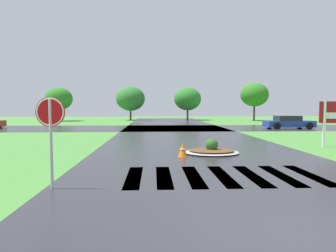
% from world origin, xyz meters
% --- Properties ---
extents(ground_plane, '(120.00, 120.00, 0.10)m').
position_xyz_m(ground_plane, '(0.00, 0.00, -0.05)').
color(ground_plane, '#478438').
extents(asphalt_roadway, '(9.86, 80.00, 0.01)m').
position_xyz_m(asphalt_roadway, '(0.00, 10.00, 0.00)').
color(asphalt_roadway, '#2B2B30').
rests_on(asphalt_roadway, ground).
extents(asphalt_cross_road, '(90.00, 8.87, 0.01)m').
position_xyz_m(asphalt_cross_road, '(0.00, 25.17, 0.00)').
color(asphalt_cross_road, '#2B2B30').
rests_on(asphalt_cross_road, ground).
extents(crosswalk_stripes, '(5.85, 2.94, 0.01)m').
position_xyz_m(crosswalk_stripes, '(0.00, 4.58, 0.00)').
color(crosswalk_stripes, white).
rests_on(crosswalk_stripes, ground).
extents(stop_sign, '(0.76, 0.11, 2.36)m').
position_xyz_m(stop_sign, '(-4.72, 3.37, 1.75)').
color(stop_sign, '#B2B5BA').
rests_on(stop_sign, ground).
extents(median_island, '(2.48, 2.11, 0.68)m').
position_xyz_m(median_island, '(0.52, 8.98, 0.14)').
color(median_island, '#9E9B93').
rests_on(median_island, ground).
extents(car_dark_suv, '(4.58, 2.12, 1.25)m').
position_xyz_m(car_dark_suv, '(10.83, 23.79, 0.59)').
color(car_dark_suv, navy).
rests_on(car_dark_suv, ground).
extents(traffic_cone, '(0.40, 0.40, 0.62)m').
position_xyz_m(traffic_cone, '(-0.89, 8.04, 0.30)').
color(traffic_cone, orange).
rests_on(traffic_cone, ground).
extents(background_treeline, '(32.97, 7.06, 5.66)m').
position_xyz_m(background_treeline, '(-0.95, 41.71, 3.46)').
color(background_treeline, '#4C3823').
rests_on(background_treeline, ground).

